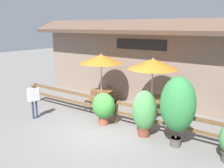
{
  "coord_description": "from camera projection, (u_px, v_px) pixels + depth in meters",
  "views": [
    {
      "loc": [
        5.53,
        -6.87,
        3.9
      ],
      "look_at": [
        -0.49,
        1.47,
        1.49
      ],
      "focal_mm": 40.0,
      "sensor_mm": 36.0,
      "label": 1
    }
  ],
  "objects": [
    {
      "name": "chair_middle_wallside",
      "position": [
        159.0,
        102.0,
        11.51
      ],
      "size": [
        0.49,
        0.49,
        0.87
      ],
      "rotation": [
        0.0,
        0.0,
        3.31
      ],
      "color": "brown",
      "rests_on": "ground"
    },
    {
      "name": "chair_middle_streetside",
      "position": [
        143.0,
        111.0,
        10.23
      ],
      "size": [
        0.46,
        0.46,
        0.87
      ],
      "rotation": [
        0.0,
        0.0,
        0.11
      ],
      "color": "brown",
      "rests_on": "ground"
    },
    {
      "name": "potted_plant_broad_leaf",
      "position": [
        178.0,
        105.0,
        7.98
      ],
      "size": [
        1.15,
        1.04,
        2.36
      ],
      "color": "#564C47",
      "rests_on": "ground"
    },
    {
      "name": "potted_plant_small_flowering",
      "position": [
        104.0,
        107.0,
        9.95
      ],
      "size": [
        0.96,
        0.86,
        1.31
      ],
      "color": "#9E4C33",
      "rests_on": "ground"
    },
    {
      "name": "chair_near_streetside",
      "position": [
        92.0,
        100.0,
        11.79
      ],
      "size": [
        0.47,
        0.47,
        0.87
      ],
      "rotation": [
        0.0,
        0.0,
        -0.12
      ],
      "color": "brown",
      "rests_on": "ground"
    },
    {
      "name": "potted_plant_entrance_palm",
      "position": [
        144.0,
        112.0,
        8.87
      ],
      "size": [
        0.9,
        0.81,
        1.69
      ],
      "color": "brown",
      "rests_on": "ground"
    },
    {
      "name": "dining_table_middle",
      "position": [
        151.0,
        103.0,
        10.83
      ],
      "size": [
        1.09,
        1.09,
        0.77
      ],
      "color": "brown",
      "rests_on": "ground"
    },
    {
      "name": "patio_umbrella_near",
      "position": [
        101.0,
        59.0,
        12.03
      ],
      "size": [
        2.09,
        2.09,
        2.59
      ],
      "color": "#B7B2A8",
      "rests_on": "ground"
    },
    {
      "name": "patio_umbrella_middle",
      "position": [
        153.0,
        64.0,
        10.44
      ],
      "size": [
        2.09,
        2.09,
        2.59
      ],
      "color": "#B7B2A8",
      "rests_on": "ground"
    },
    {
      "name": "building_facade",
      "position": [
        152.0,
        62.0,
        12.21
      ],
      "size": [
        14.28,
        1.49,
        4.23
      ],
      "color": "gray",
      "rests_on": "ground"
    },
    {
      "name": "patio_railing",
      "position": [
        116.0,
        107.0,
        10.13
      ],
      "size": [
        10.4,
        0.14,
        0.95
      ],
      "color": "brown",
      "rests_on": "ground"
    },
    {
      "name": "dining_table_near",
      "position": [
        101.0,
        93.0,
        12.42
      ],
      "size": [
        1.09,
        1.09,
        0.77
      ],
      "color": "brown",
      "rests_on": "ground"
    },
    {
      "name": "ground_plane",
      "position": [
        100.0,
        131.0,
        9.46
      ],
      "size": [
        60.0,
        60.0,
        0.0
      ],
      "primitive_type": "plane",
      "color": "slate"
    },
    {
      "name": "chair_near_wallside",
      "position": [
        111.0,
        92.0,
        13.08
      ],
      "size": [
        0.45,
        0.45,
        0.87
      ],
      "rotation": [
        0.0,
        0.0,
        3.06
      ],
      "color": "brown",
      "rests_on": "ground"
    },
    {
      "name": "pedestrian",
      "position": [
        34.0,
        96.0,
        10.56
      ],
      "size": [
        0.3,
        0.54,
        1.58
      ],
      "rotation": [
        0.0,
        0.0,
        -1.85
      ],
      "color": "#2D334C",
      "rests_on": "ground"
    }
  ]
}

